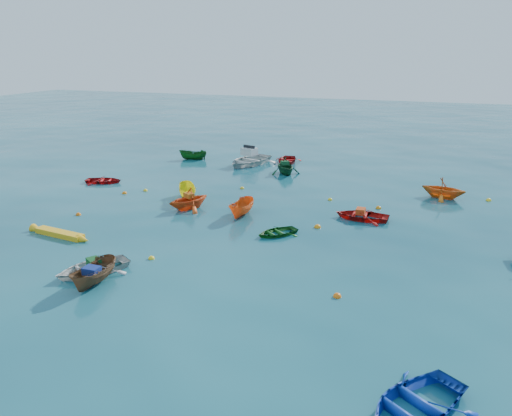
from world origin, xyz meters
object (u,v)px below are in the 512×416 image
(dinghy_blue_se, at_px, (414,411))
(motorboat_white, at_px, (249,164))
(dinghy_white_near, at_px, (93,273))
(kayak_yellow, at_px, (60,236))

(dinghy_blue_se, height_order, motorboat_white, motorboat_white)
(dinghy_white_near, xyz_separation_m, kayak_yellow, (-4.62, 3.24, 0.00))
(kayak_yellow, height_order, motorboat_white, motorboat_white)
(kayak_yellow, bearing_deg, dinghy_white_near, -117.92)
(dinghy_white_near, bearing_deg, dinghy_blue_se, 14.83)
(dinghy_blue_se, bearing_deg, dinghy_white_near, -163.11)
(kayak_yellow, xyz_separation_m, motorboat_white, (3.41, 19.93, 0.00))
(kayak_yellow, relative_size, motorboat_white, 0.80)
(dinghy_white_near, xyz_separation_m, dinghy_blue_se, (14.22, -4.45, 0.00))
(dinghy_white_near, distance_m, motorboat_white, 23.20)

